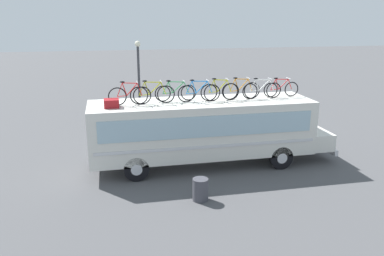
% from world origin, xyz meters
% --- Properties ---
extents(ground_plane, '(120.00, 120.00, 0.00)m').
position_xyz_m(ground_plane, '(0.00, 0.00, 0.00)').
color(ground_plane, '#4C4C4F').
extents(bus, '(10.56, 2.63, 2.84)m').
position_xyz_m(bus, '(0.17, 0.00, 1.66)').
color(bus, silver).
rests_on(bus, ground).
extents(luggage_bag_1, '(0.57, 0.54, 0.33)m').
position_xyz_m(luggage_bag_1, '(-3.72, -0.38, 3.01)').
color(luggage_bag_1, maroon).
rests_on(luggage_bag_1, bus).
extents(rooftop_bicycle_1, '(1.71, 0.44, 0.97)m').
position_xyz_m(rooftop_bicycle_1, '(-2.99, -0.09, 3.24)').
color(rooftop_bicycle_1, black).
rests_on(rooftop_bicycle_1, bus).
extents(rooftop_bicycle_2, '(1.83, 0.44, 0.97)m').
position_xyz_m(rooftop_bicycle_2, '(-2.08, -0.05, 3.24)').
color(rooftop_bicycle_2, black).
rests_on(rooftop_bicycle_2, bus).
extents(rooftop_bicycle_3, '(1.77, 0.44, 0.89)m').
position_xyz_m(rooftop_bicycle_3, '(-1.07, 0.28, 3.21)').
color(rooftop_bicycle_3, black).
rests_on(rooftop_bicycle_3, bus).
extents(rooftop_bicycle_4, '(1.81, 0.44, 0.95)m').
position_xyz_m(rooftop_bicycle_4, '(-0.14, -0.07, 3.23)').
color(rooftop_bicycle_4, black).
rests_on(rooftop_bicycle_4, bus).
extents(rooftop_bicycle_5, '(1.68, 0.44, 0.96)m').
position_xyz_m(rooftop_bicycle_5, '(0.77, -0.02, 3.24)').
color(rooftop_bicycle_5, black).
rests_on(rooftop_bicycle_5, bus).
extents(rooftop_bicycle_6, '(1.70, 0.44, 0.95)m').
position_xyz_m(rooftop_bicycle_6, '(1.73, 0.06, 3.24)').
color(rooftop_bicycle_6, black).
rests_on(rooftop_bicycle_6, bus).
extents(rooftop_bicycle_7, '(1.76, 0.44, 0.90)m').
position_xyz_m(rooftop_bicycle_7, '(2.65, 0.01, 3.22)').
color(rooftop_bicycle_7, black).
rests_on(rooftop_bicycle_7, bus).
extents(rooftop_bicycle_8, '(1.63, 0.44, 0.86)m').
position_xyz_m(rooftop_bicycle_8, '(3.62, 0.17, 3.20)').
color(rooftop_bicycle_8, black).
rests_on(rooftop_bicycle_8, bus).
extents(trash_bin, '(0.56, 0.56, 0.81)m').
position_xyz_m(trash_bin, '(-0.84, -3.35, 0.40)').
color(trash_bin, '#3F3F47').
rests_on(trash_bin, ground).
extents(street_lamp, '(0.32, 0.32, 4.94)m').
position_xyz_m(street_lamp, '(-2.06, 6.77, 2.98)').
color(street_lamp, '#38383D').
rests_on(street_lamp, ground).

